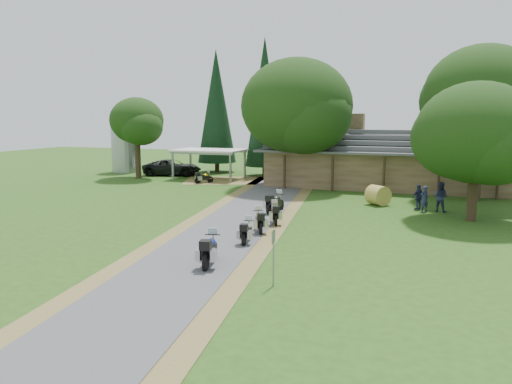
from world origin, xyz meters
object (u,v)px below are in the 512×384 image
(motorcycle_row_c, at_px, (259,220))
(car_white_sedan, at_px, (166,165))
(silo, at_px, (126,143))
(motorcycle_row_e, at_px, (275,202))
(motorcycle_row_a, at_px, (210,248))
(motorcycle_row_b, at_px, (247,230))
(motorcycle_carport_a, at_px, (204,177))
(car_dark_suv, at_px, (172,163))
(motorcycle_row_d, at_px, (275,212))
(hay_bale, at_px, (378,195))
(carport, at_px, (209,164))
(lodge, at_px, (390,158))

(motorcycle_row_c, bearing_deg, car_white_sedan, 15.25)
(silo, distance_m, motorcycle_row_e, 27.78)
(motorcycle_row_a, xyz_separation_m, motorcycle_row_b, (0.10, 3.92, -0.10))
(motorcycle_row_b, relative_size, motorcycle_carport_a, 1.04)
(car_dark_suv, distance_m, motorcycle_row_d, 24.92)
(motorcycle_row_b, relative_size, hay_bale, 1.29)
(carport, xyz_separation_m, motorcycle_row_d, (12.08, -17.07, -0.79))
(carport, xyz_separation_m, motorcycle_carport_a, (0.89, -3.04, -0.85))
(lodge, height_order, motorcycle_row_a, lodge)
(car_white_sedan, bearing_deg, silo, 93.43)
(motorcycle_row_b, bearing_deg, lodge, -21.57)
(car_dark_suv, bearing_deg, motorcycle_carport_a, -141.91)
(car_dark_suv, bearing_deg, silo, 65.00)
(motorcycle_row_b, relative_size, motorcycle_row_c, 0.94)
(hay_bale, bearing_deg, motorcycle_row_d, -121.07)
(motorcycle_row_c, bearing_deg, car_dark_suv, 14.11)
(car_dark_suv, relative_size, hay_bale, 4.74)
(motorcycle_row_b, bearing_deg, hay_bale, -30.67)
(motorcycle_row_c, xyz_separation_m, motorcycle_row_e, (-0.79, 5.20, 0.05))
(carport, bearing_deg, silo, 166.92)
(carport, xyz_separation_m, motorcycle_row_a, (12.03, -25.54, -0.72))
(silo, distance_m, motorcycle_row_d, 30.36)
(car_white_sedan, distance_m, motorcycle_row_d, 25.77)
(motorcycle_row_c, relative_size, hay_bale, 1.37)
(carport, bearing_deg, motorcycle_carport_a, -74.32)
(car_dark_suv, xyz_separation_m, motorcycle_row_e, (15.91, -15.37, -0.53))
(carport, relative_size, motorcycle_row_a, 3.22)
(motorcycle_row_c, bearing_deg, silo, 21.63)
(motorcycle_row_a, relative_size, motorcycle_carport_a, 1.22)
(motorcycle_row_c, height_order, motorcycle_row_e, motorcycle_row_e)
(motorcycle_row_c, bearing_deg, lodge, -38.46)
(silo, xyz_separation_m, motorcycle_row_a, (23.08, -28.00, -2.38))
(motorcycle_row_b, bearing_deg, motorcycle_row_d, -9.30)
(carport, bearing_deg, motorcycle_row_d, -55.27)
(motorcycle_row_b, height_order, motorcycle_row_d, motorcycle_row_d)
(car_dark_suv, relative_size, motorcycle_carport_a, 3.82)
(car_white_sedan, xyz_separation_m, motorcycle_row_b, (17.84, -23.21, -0.36))
(carport, height_order, motorcycle_row_a, carport)
(car_dark_suv, bearing_deg, hay_bale, -130.18)
(motorcycle_row_d, bearing_deg, car_white_sedan, 22.18)
(hay_bale, bearing_deg, car_white_sedan, 154.61)
(motorcycle_row_c, distance_m, motorcycle_row_e, 5.26)
(silo, bearing_deg, motorcycle_row_d, -40.17)
(hay_bale, bearing_deg, motorcycle_row_b, -110.75)
(motorcycle_row_e, bearing_deg, motorcycle_row_a, -167.13)
(car_white_sedan, height_order, motorcycle_row_a, car_white_sedan)
(motorcycle_carport_a, bearing_deg, motorcycle_row_c, -112.71)
(motorcycle_row_c, bearing_deg, motorcycle_row_b, 159.74)
(car_white_sedan, relative_size, car_dark_suv, 0.90)
(motorcycle_row_a, bearing_deg, silo, 26.42)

